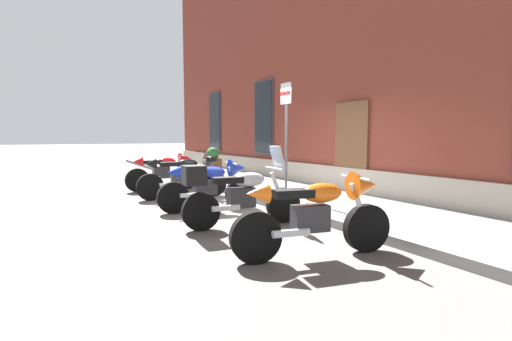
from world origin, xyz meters
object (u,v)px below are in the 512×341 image
Objects in this scene: motorcycle_black_sport at (187,174)px; motorcycle_orange_sport at (320,211)px; motorcycle_blue_sport at (211,183)px; parking_sign at (286,123)px; motorcycle_red_sport at (166,170)px; barrel_planter at (213,165)px; motorcycle_silver_touring at (237,194)px.

motorcycle_black_sport is 5.02m from motorcycle_orange_sport.
parking_sign is (0.07, 1.71, 1.20)m from motorcycle_blue_sport.
motorcycle_black_sport reaches higher than motorcycle_red_sport.
parking_sign reaches higher than motorcycle_orange_sport.
motorcycle_black_sport is at bearing 177.75° from motorcycle_blue_sport.
motorcycle_red_sport is at bearing -65.12° from barrel_planter.
motorcycle_blue_sport is at bearing -179.01° from motorcycle_orange_sport.
motorcycle_red_sport is at bearing -179.49° from motorcycle_orange_sport.
motorcycle_blue_sport is at bearing 173.79° from motorcycle_silver_touring.
parking_sign is (-3.24, 1.65, 1.18)m from motorcycle_orange_sport.
motorcycle_orange_sport reaches higher than motorcycle_blue_sport.
motorcycle_red_sport is 3.26m from motorcycle_blue_sport.
motorcycle_blue_sport is 0.97× the size of motorcycle_silver_touring.
motorcycle_black_sport is at bearing 2.48° from motorcycle_red_sport.
parking_sign is at bearing 42.85° from motorcycle_black_sport.
motorcycle_red_sport is 2.03× the size of barrel_planter.
barrel_planter is at bearing 114.88° from motorcycle_red_sport.
motorcycle_silver_touring is (3.17, -0.23, -0.03)m from motorcycle_black_sport.
motorcycle_blue_sport is at bearing -22.98° from barrel_planter.
motorcycle_black_sport is at bearing 175.91° from motorcycle_silver_touring.
motorcycle_silver_touring is 1.86m from motorcycle_orange_sport.
barrel_planter is (-2.35, 1.65, -0.01)m from motorcycle_black_sport.
barrel_planter is (-0.80, 1.72, 0.01)m from motorcycle_red_sport.
motorcycle_black_sport is 2.69m from parking_sign.
motorcycle_red_sport is 3.93m from parking_sign.
motorcycle_orange_sport is (5.02, -0.01, -0.01)m from motorcycle_black_sport.
motorcycle_black_sport is at bearing -137.15° from parking_sign.
parking_sign reaches higher than barrel_planter.
barrel_planter reaches higher than motorcycle_orange_sport.
motorcycle_silver_touring is 2.63m from parking_sign.
motorcycle_black_sport reaches higher than motorcycle_blue_sport.
parking_sign reaches higher than motorcycle_red_sport.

